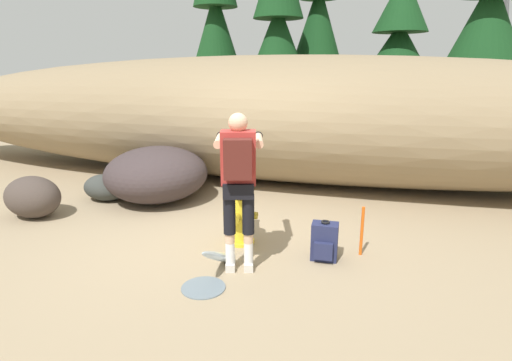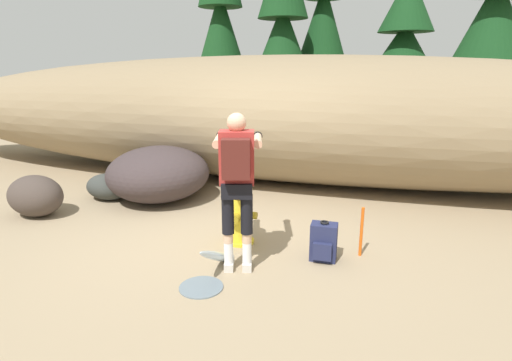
# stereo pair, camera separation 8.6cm
# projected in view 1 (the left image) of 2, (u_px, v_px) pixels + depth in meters

# --- Properties ---
(ground_plane) EXTENTS (56.00, 56.00, 0.04)m
(ground_plane) POSITION_uv_depth(u_px,v_px,m) (222.00, 244.00, 5.23)
(ground_plane) COLOR #998466
(dirt_embankment) EXTENTS (17.78, 3.20, 2.39)m
(dirt_embankment) POSITION_uv_depth(u_px,v_px,m) (283.00, 119.00, 7.98)
(dirt_embankment) COLOR #897556
(dirt_embankment) RESTS_ON ground_plane
(fire_hydrant) EXTENTS (0.44, 0.39, 0.75)m
(fire_hydrant) POSITION_uv_depth(u_px,v_px,m) (240.00, 217.00, 5.14)
(fire_hydrant) COLOR yellow
(fire_hydrant) RESTS_ON ground_plane
(hydrant_water_jet) EXTENTS (0.45, 1.25, 0.63)m
(hydrant_water_jet) POSITION_uv_depth(u_px,v_px,m) (218.00, 262.00, 4.50)
(hydrant_water_jet) COLOR silver
(hydrant_water_jet) RESTS_ON ground_plane
(utility_worker) EXTENTS (0.69, 1.04, 1.71)m
(utility_worker) POSITION_uv_depth(u_px,v_px,m) (239.00, 173.00, 4.29)
(utility_worker) COLOR beige
(utility_worker) RESTS_ON ground_plane
(spare_backpack) EXTENTS (0.31, 0.30, 0.47)m
(spare_backpack) POSITION_uv_depth(u_px,v_px,m) (324.00, 242.00, 4.72)
(spare_backpack) COLOR #23284C
(spare_backpack) RESTS_ON ground_plane
(boulder_large) EXTENTS (2.27, 2.30, 0.91)m
(boulder_large) POSITION_uv_depth(u_px,v_px,m) (157.00, 174.00, 6.78)
(boulder_large) COLOR #3A3030
(boulder_large) RESTS_ON ground_plane
(boulder_mid) EXTENTS (0.96, 0.78, 0.62)m
(boulder_mid) POSITION_uv_depth(u_px,v_px,m) (33.00, 197.00, 6.06)
(boulder_mid) COLOR #453A34
(boulder_mid) RESTS_ON ground_plane
(boulder_small) EXTENTS (0.81, 0.63, 0.44)m
(boulder_small) POSITION_uv_depth(u_px,v_px,m) (106.00, 187.00, 6.87)
(boulder_small) COLOR #383B37
(boulder_small) RESTS_ON ground_plane
(pine_tree_far_left) EXTENTS (2.24, 2.24, 7.01)m
(pine_tree_far_left) POSITION_uv_depth(u_px,v_px,m) (216.00, 23.00, 13.48)
(pine_tree_far_left) COLOR #47331E
(pine_tree_far_left) RESTS_ON ground_plane
(pine_tree_left) EXTENTS (2.42, 2.42, 6.13)m
(pine_tree_left) POSITION_uv_depth(u_px,v_px,m) (278.00, 33.00, 12.82)
(pine_tree_left) COLOR #47331E
(pine_tree_left) RESTS_ON ground_plane
(pine_tree_center) EXTENTS (2.07, 2.07, 7.01)m
(pine_tree_center) POSITION_uv_depth(u_px,v_px,m) (318.00, 14.00, 13.51)
(pine_tree_center) COLOR #47331E
(pine_tree_center) RESTS_ON ground_plane
(pine_tree_right) EXTENTS (2.69, 2.69, 5.07)m
(pine_tree_right) POSITION_uv_depth(u_px,v_px,m) (399.00, 43.00, 13.26)
(pine_tree_right) COLOR #47331E
(pine_tree_right) RESTS_ON ground_plane
(pine_tree_far_right) EXTENTS (2.43, 2.43, 6.13)m
(pine_tree_far_right) POSITION_uv_depth(u_px,v_px,m) (489.00, 14.00, 9.72)
(pine_tree_far_right) COLOR #47331E
(pine_tree_far_right) RESTS_ON ground_plane
(survey_stake) EXTENTS (0.04, 0.04, 0.60)m
(survey_stake) POSITION_uv_depth(u_px,v_px,m) (362.00, 231.00, 4.81)
(survey_stake) COLOR #E55914
(survey_stake) RESTS_ON ground_plane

